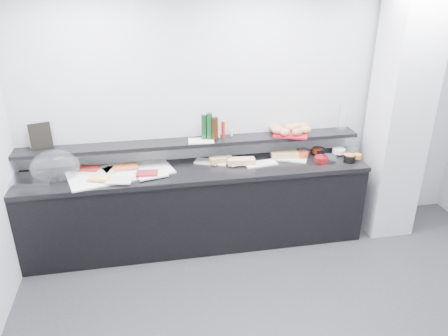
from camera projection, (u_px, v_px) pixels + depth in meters
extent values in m
cube|color=#BABDC2|center=(255.00, 115.00, 4.74)|extent=(5.00, 0.02, 2.70)
cube|color=silver|center=(399.00, 117.00, 4.68)|extent=(0.50, 0.50, 2.70)
cube|color=black|center=(197.00, 209.00, 4.73)|extent=(3.60, 0.60, 0.85)
cube|color=black|center=(196.00, 171.00, 4.54)|extent=(3.62, 0.62, 0.05)
cube|color=black|center=(193.00, 142.00, 4.60)|extent=(3.60, 0.25, 0.04)
cube|color=#AAABB1|center=(32.00, 180.00, 4.26)|extent=(0.46, 0.34, 0.04)
ellipsoid|color=white|center=(55.00, 167.00, 4.28)|extent=(0.50, 0.35, 0.34)
cube|color=white|center=(121.00, 173.00, 4.43)|extent=(1.11, 0.74, 0.01)
cube|color=white|center=(94.00, 170.00, 4.45)|extent=(0.38, 0.31, 0.01)
cube|color=maroon|center=(89.00, 168.00, 4.45)|extent=(0.23, 0.18, 0.02)
cube|color=silver|center=(118.00, 169.00, 4.49)|extent=(0.34, 0.30, 0.01)
cube|color=#D7602C|center=(125.00, 167.00, 4.49)|extent=(0.26, 0.19, 0.02)
cube|color=silver|center=(119.00, 180.00, 4.23)|extent=(0.28, 0.22, 0.01)
cube|color=#EED35C|center=(99.00, 178.00, 4.24)|extent=(0.22, 0.18, 0.02)
cube|color=white|center=(152.00, 175.00, 4.36)|extent=(0.33, 0.26, 0.01)
cube|color=maroon|center=(147.00, 173.00, 4.34)|extent=(0.22, 0.15, 0.02)
cube|color=white|center=(211.00, 162.00, 4.69)|extent=(0.38, 0.26, 0.01)
cube|color=tan|center=(221.00, 160.00, 4.64)|extent=(0.25, 0.12, 0.06)
cylinder|color=#ABAEB2|center=(220.00, 164.00, 4.61)|extent=(0.14, 0.09, 0.01)
cube|color=white|center=(261.00, 164.00, 4.64)|extent=(0.36, 0.19, 0.01)
cube|color=#DBBA72|center=(241.00, 161.00, 4.61)|extent=(0.30, 0.14, 0.06)
cylinder|color=silver|center=(238.00, 166.00, 4.56)|extent=(0.16, 0.04, 0.01)
cube|color=silver|center=(289.00, 159.00, 4.77)|extent=(0.41, 0.31, 0.01)
cube|color=tan|center=(284.00, 154.00, 4.78)|extent=(0.30, 0.13, 0.06)
cylinder|color=#B4B7BB|center=(285.00, 161.00, 4.68)|extent=(0.16, 0.02, 0.01)
cylinder|color=silver|center=(303.00, 153.00, 4.84)|extent=(0.21, 0.21, 0.07)
cylinder|color=#C9471B|center=(303.00, 154.00, 4.78)|extent=(0.13, 0.13, 0.05)
cylinder|color=black|center=(318.00, 151.00, 4.89)|extent=(0.18, 0.18, 0.07)
cylinder|color=#5E1F0D|center=(317.00, 151.00, 4.87)|extent=(0.14, 0.14, 0.05)
cylinder|color=white|center=(350.00, 151.00, 4.89)|extent=(0.18, 0.18, 0.07)
cylinder|color=white|center=(339.00, 151.00, 4.87)|extent=(0.18, 0.18, 0.05)
cylinder|color=maroon|center=(321.00, 160.00, 4.67)|extent=(0.18, 0.18, 0.07)
cylinder|color=#5A0D0C|center=(319.00, 160.00, 4.64)|extent=(0.11, 0.11, 0.05)
cylinder|color=silver|center=(329.00, 159.00, 4.69)|extent=(0.19, 0.19, 0.07)
cylinder|color=#D16B33|center=(349.00, 157.00, 4.72)|extent=(0.12, 0.12, 0.05)
cylinder|color=black|center=(349.00, 159.00, 4.69)|extent=(0.16, 0.16, 0.07)
cylinder|color=orange|center=(357.00, 156.00, 4.73)|extent=(0.09, 0.09, 0.05)
cube|color=black|center=(41.00, 136.00, 4.34)|extent=(0.22, 0.12, 0.26)
cube|color=beige|center=(39.00, 136.00, 4.35)|extent=(0.21, 0.12, 0.22)
cube|color=white|center=(201.00, 141.00, 4.56)|extent=(0.28, 0.19, 0.01)
cylinder|color=#0E3515|center=(204.00, 127.00, 4.55)|extent=(0.06, 0.06, 0.26)
cylinder|color=#311A09|center=(215.00, 128.00, 4.55)|extent=(0.08, 0.08, 0.24)
cylinder|color=#103C1D|center=(209.00, 126.00, 4.55)|extent=(0.08, 0.08, 0.28)
cylinder|color=#AD1D0C|center=(223.00, 130.00, 4.60)|extent=(0.05, 0.05, 0.18)
cylinder|color=silver|center=(231.00, 133.00, 4.68)|extent=(0.04, 0.04, 0.07)
cylinder|color=white|center=(219.00, 134.00, 4.63)|extent=(0.04, 0.04, 0.07)
cube|color=maroon|center=(291.00, 134.00, 4.74)|extent=(0.44, 0.38, 0.02)
ellipsoid|color=#B67F45|center=(275.00, 127.00, 4.79)|extent=(0.14, 0.10, 0.08)
ellipsoid|color=tan|center=(296.00, 127.00, 4.82)|extent=(0.13, 0.10, 0.08)
ellipsoid|color=#B97B46|center=(303.00, 126.00, 4.83)|extent=(0.15, 0.11, 0.08)
ellipsoid|color=#CC864E|center=(285.00, 132.00, 4.65)|extent=(0.14, 0.12, 0.08)
ellipsoid|color=#AF6B42|center=(297.00, 132.00, 4.65)|extent=(0.14, 0.11, 0.08)
ellipsoid|color=tan|center=(305.00, 130.00, 4.72)|extent=(0.13, 0.08, 0.08)
ellipsoid|color=#BC7E47|center=(279.00, 130.00, 4.70)|extent=(0.17, 0.14, 0.08)
ellipsoid|color=tan|center=(290.00, 128.00, 4.78)|extent=(0.15, 0.12, 0.08)
cylinder|color=white|center=(342.00, 119.00, 4.78)|extent=(0.14, 0.14, 0.30)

